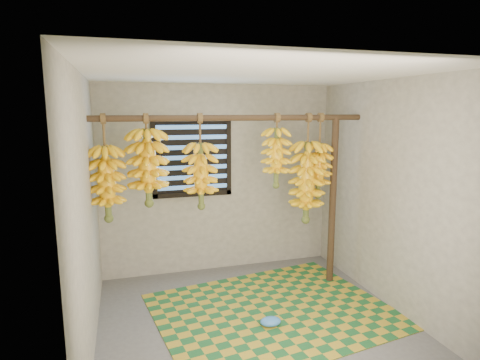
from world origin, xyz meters
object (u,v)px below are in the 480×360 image
object	(u,v)px
woven_mat	(273,311)
banana_bunch_a	(107,184)
banana_bunch_d	(276,158)
banana_bunch_f	(319,170)
banana_bunch_c	(201,176)
plastic_bag	(271,321)
support_post	(333,202)
banana_bunch_e	(307,182)
banana_bunch_b	(148,168)

from	to	relation	value
woven_mat	banana_bunch_a	distance (m)	2.16
banana_bunch_d	banana_bunch_f	xyz separation A→B (m)	(0.53, 0.00, -0.17)
banana_bunch_c	banana_bunch_d	xyz separation A→B (m)	(0.86, 0.00, 0.17)
plastic_bag	banana_bunch_f	size ratio (longest dim) A/B	0.21
support_post	banana_bunch_c	world-z (taller)	banana_bunch_c
banana_bunch_a	banana_bunch_f	distance (m)	2.35
woven_mat	plastic_bag	world-z (taller)	plastic_bag
banana_bunch_e	support_post	bearing A→B (deg)	-0.00
banana_bunch_a	banana_bunch_e	xyz separation A→B (m)	(2.20, 0.00, -0.10)
support_post	banana_bunch_f	bearing A→B (deg)	180.00
banana_bunch_b	banana_bunch_a	bearing A→B (deg)	180.00
banana_bunch_d	banana_bunch_f	bearing A→B (deg)	0.00
banana_bunch_b	support_post	bearing A→B (deg)	0.00
banana_bunch_a	banana_bunch_f	world-z (taller)	same
woven_mat	banana_bunch_a	xyz separation A→B (m)	(-1.61, 0.52, 1.35)
banana_bunch_a	banana_bunch_c	world-z (taller)	same
support_post	banana_bunch_e	xyz separation A→B (m)	(-0.35, 0.00, 0.26)
support_post	banana_bunch_e	distance (m)	0.43
plastic_bag	banana_bunch_e	distance (m)	1.62
banana_bunch_a	banana_bunch_f	xyz separation A→B (m)	(2.35, 0.00, 0.04)
woven_mat	banana_bunch_b	distance (m)	1.99
woven_mat	banana_bunch_d	bearing A→B (deg)	67.79
woven_mat	banana_bunch_a	bearing A→B (deg)	162.02
plastic_bag	banana_bunch_f	bearing A→B (deg)	42.04
banana_bunch_c	banana_bunch_d	bearing A→B (deg)	0.00
support_post	woven_mat	xyz separation A→B (m)	(-0.94, -0.52, -0.99)
banana_bunch_a	banana_bunch_d	xyz separation A→B (m)	(1.82, 0.00, 0.20)
support_post	banana_bunch_f	xyz separation A→B (m)	(-0.20, 0.00, 0.39)
banana_bunch_a	banana_bunch_c	size ratio (longest dim) A/B	1.06
banana_bunch_b	banana_bunch_d	world-z (taller)	same
banana_bunch_a	banana_bunch_e	bearing A→B (deg)	0.00
banana_bunch_a	banana_bunch_e	world-z (taller)	same
banana_bunch_b	banana_bunch_c	world-z (taller)	same
banana_bunch_a	banana_bunch_b	distance (m)	0.43
plastic_bag	banana_bunch_b	world-z (taller)	banana_bunch_b
woven_mat	banana_bunch_b	size ratio (longest dim) A/B	2.51
plastic_bag	banana_bunch_b	xyz separation A→B (m)	(-1.06, 0.80, 1.45)
banana_bunch_e	banana_bunch_d	bearing A→B (deg)	-180.00
support_post	woven_mat	world-z (taller)	support_post
woven_mat	banana_bunch_f	distance (m)	1.66
support_post	banana_bunch_d	world-z (taller)	banana_bunch_d
banana_bunch_c	banana_bunch_e	xyz separation A→B (m)	(1.24, 0.00, -0.14)
woven_mat	banana_bunch_d	xyz separation A→B (m)	(0.21, 0.52, 1.55)
banana_bunch_a	banana_bunch_d	world-z (taller)	same
support_post	banana_bunch_a	bearing A→B (deg)	180.00
banana_bunch_c	banana_bunch_e	size ratio (longest dim) A/B	0.80
woven_mat	banana_bunch_f	size ratio (longest dim) A/B	2.40
support_post	banana_bunch_f	world-z (taller)	banana_bunch_f
plastic_bag	banana_bunch_e	size ratio (longest dim) A/B	0.17
banana_bunch_f	banana_bunch_b	bearing A→B (deg)	180.00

